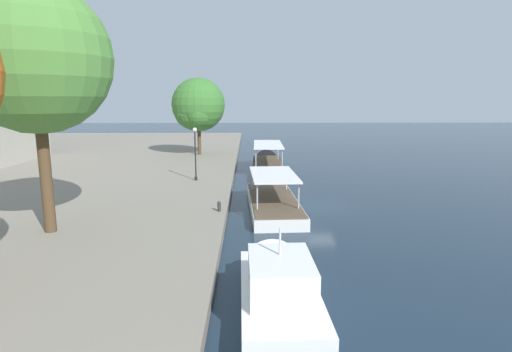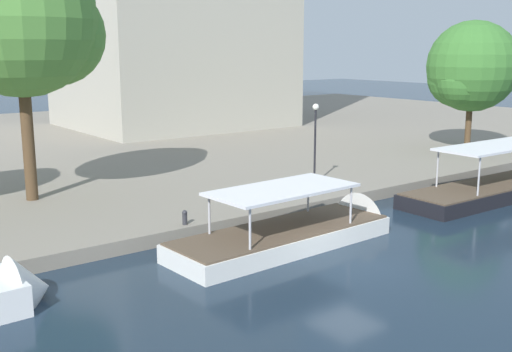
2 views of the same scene
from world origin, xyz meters
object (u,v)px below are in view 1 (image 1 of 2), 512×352
tour_boat_1 (271,202)px  tree_2 (197,107)px  mooring_bollard_0 (219,206)px  tree_1 (39,59)px  lamp_post (195,150)px  motor_yacht_0 (277,287)px  tour_boat_2 (267,167)px

tour_boat_1 → tree_2: (23.59, 8.13, 6.44)m
mooring_bollard_0 → tree_1: bearing=110.4°
lamp_post → tree_2: (17.08, 1.83, 3.43)m
tree_1 → lamp_post: bearing=-24.2°
mooring_bollard_0 → tree_1: (-3.28, 8.85, 8.67)m
motor_yacht_0 → tree_1: 16.64m
tour_boat_1 → tree_2: 25.77m
motor_yacht_0 → mooring_bollard_0: motor_yacht_0 is taller
tour_boat_1 → tree_2: size_ratio=1.18×
motor_yacht_0 → tour_boat_1: bearing=-3.5°
motor_yacht_0 → tree_2: (38.23, 7.51, 6.06)m
mooring_bollard_0 → tree_2: 28.34m
tour_boat_1 → tree_1: size_ratio=0.90×
tour_boat_1 → lamp_post: bearing=41.6°
tour_boat_2 → tree_1: size_ratio=1.17×
lamp_post → tour_boat_1: bearing=-135.9°
motor_yacht_0 → lamp_post: (21.15, 5.68, 2.62)m
mooring_bollard_0 → lamp_post: lamp_post is taller
tree_1 → tree_2: (30.66, -4.27, -2.94)m
tour_boat_2 → lamp_post: (-9.06, 6.75, 3.00)m
tour_boat_1 → mooring_bollard_0: 5.24m
tour_boat_1 → mooring_bollard_0: bearing=134.4°
motor_yacht_0 → tree_1: bearing=56.2°
lamp_post → mooring_bollard_0: bearing=-165.1°
tour_boat_1 → tour_boat_2: bearing=-4.1°
motor_yacht_0 → mooring_bollard_0: size_ratio=11.91×
motor_yacht_0 → tour_boat_1: 14.66m
tour_boat_2 → tree_1: 27.67m
lamp_post → tree_1: bearing=155.8°
motor_yacht_0 → tour_boat_2: bearing=-3.1°
lamp_post → tree_1: 16.19m
tour_boat_1 → motor_yacht_0: bearing=175.1°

